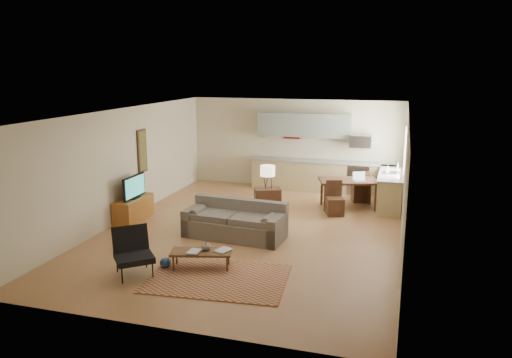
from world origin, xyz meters
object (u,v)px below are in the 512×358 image
(tv_credenza, at_px, (134,209))
(dining_table, at_px, (348,194))
(coffee_table, at_px, (201,259))
(armchair, at_px, (134,253))
(console_table, at_px, (267,203))
(sofa, at_px, (234,220))

(tv_credenza, relative_size, dining_table, 0.81)
(coffee_table, bearing_deg, armchair, -162.38)
(armchair, height_order, console_table, armchair)
(console_table, height_order, dining_table, dining_table)
(sofa, distance_m, console_table, 1.66)
(armchair, bearing_deg, sofa, 25.86)
(armchair, height_order, dining_table, armchair)
(tv_credenza, bearing_deg, console_table, 20.85)
(armchair, bearing_deg, dining_table, 19.41)
(tv_credenza, height_order, console_table, console_table)
(coffee_table, height_order, armchair, armchair)
(tv_credenza, distance_m, dining_table, 5.52)
(sofa, xyz_separation_m, coffee_table, (-0.04, -1.79, -0.23))
(sofa, xyz_separation_m, dining_table, (2.12, 3.07, -0.02))
(tv_credenza, relative_size, console_table, 1.65)
(sofa, bearing_deg, tv_credenza, 175.08)
(console_table, bearing_deg, armchair, -131.39)
(sofa, relative_size, armchair, 2.69)
(sofa, height_order, dining_table, sofa)
(sofa, bearing_deg, dining_table, 60.32)
(armchair, bearing_deg, console_table, 30.93)
(armchair, distance_m, dining_table, 6.35)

